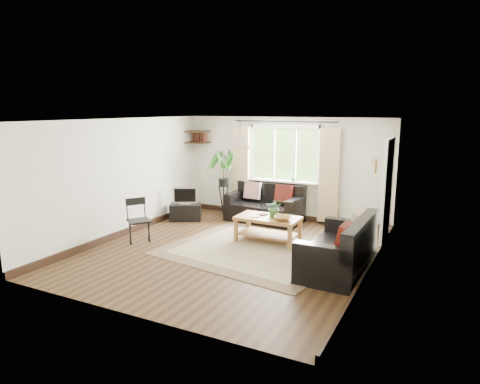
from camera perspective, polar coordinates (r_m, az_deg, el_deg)
The scene contains 24 objects.
floor at distance 7.97m, azimuth -1.31°, elevation -7.93°, with size 5.50×5.50×0.00m, color black.
ceiling at distance 7.53m, azimuth -1.39°, elevation 9.59°, with size 5.50×5.50×0.00m, color white.
wall_back at distance 10.14m, azimuth 6.01°, elevation 3.13°, with size 5.00×0.02×2.40m, color white.
wall_front at distance 5.45m, azimuth -15.13°, elevation -4.18°, with size 5.00×0.02×2.40m, color white.
wall_left at distance 9.09m, azimuth -15.39°, elevation 1.87°, with size 0.02×5.50×2.40m, color white.
wall_right at distance 6.87m, azimuth 17.39°, elevation -1.17°, with size 0.02×5.50×2.40m, color white.
rug at distance 8.03m, azimuth 1.95°, elevation -7.70°, with size 3.11×2.66×0.02m, color #C0B795.
window at distance 10.06m, azimuth 5.96°, elevation 5.08°, with size 2.50×0.16×2.16m, color white, non-canonical shape.
door at distance 8.56m, azimuth 19.03°, elevation -0.27°, with size 0.06×0.96×2.06m, color silver.
corner_shelf at distance 10.85m, azimuth -5.67°, elevation 7.33°, with size 0.50×0.50×0.34m, color black, non-canonical shape.
pendant_lamp at distance 7.90m, azimuth 0.00°, elevation 7.13°, with size 0.36×0.36×0.54m, color beige, non-canonical shape.
wall_sconce at distance 7.08m, azimuth 17.49°, elevation 3.62°, with size 0.12×0.12×0.28m, color beige, non-canonical shape.
sofa_back at distance 9.94m, azimuth 3.28°, elevation -1.63°, with size 1.73×0.86×0.81m, color black, non-canonical shape.
sofa_right at distance 7.14m, azimuth 12.93°, elevation -6.93°, with size 0.90×1.80×0.85m, color black, non-canonical shape.
coffee_table at distance 8.48m, azimuth 3.74°, elevation -4.97°, with size 1.23×0.67×0.50m, color #945C30, non-canonical shape.
table_plant at distance 8.38m, azimuth 4.63°, elevation -2.13°, with size 0.33×0.28×0.36m, color #2A5B24.
bowl at distance 8.18m, azimuth 5.76°, elevation -3.49°, with size 0.34×0.34×0.08m, color olive.
book_a at distance 8.44m, azimuth 1.50°, elevation -3.20°, with size 0.16×0.22×0.02m, color silver.
book_b at distance 8.63m, azimuth 2.60°, elevation -2.88°, with size 0.16×0.22×0.02m, color #553122.
tv_stand at distance 10.16m, azimuth -7.27°, elevation -2.67°, with size 0.72×0.40×0.39m, color black.
tv at distance 10.07m, azimuth -7.33°, elevation -0.43°, with size 0.55×0.18×0.42m, color #A5A5AA, non-canonical shape.
palm_stand at distance 10.45m, azimuth -2.22°, elevation 1.22°, with size 0.62×0.62×1.60m, color black, non-canonical shape.
folding_chair at distance 8.56m, azimuth -13.30°, elevation -3.85°, with size 0.45×0.45×0.87m, color black, non-canonical shape.
sill_plant at distance 9.96m, azimuth 7.09°, elevation 2.18°, with size 0.14×0.10×0.27m, color #2D6023.
Camera 1 is at (3.55, -6.64, 2.61)m, focal length 32.00 mm.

